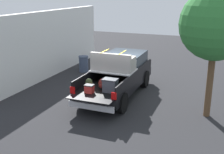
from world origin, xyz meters
The scene contains 5 objects.
ground_plane centered at (0.00, 0.00, 0.00)m, with size 40.00×40.00×0.00m, color #262628.
pickup_truck centered at (0.36, 0.00, 0.97)m, with size 6.05×2.06×2.23m.
building_facade centered at (1.89, 4.84, 1.87)m, with size 11.08×0.36×3.74m, color white.
tree_background centered at (-0.78, -4.15, 3.61)m, with size 2.69×2.69×4.98m.
trash_can centered at (3.18, 3.38, 0.50)m, with size 0.60×0.60×0.98m.
Camera 1 is at (-11.86, -4.48, 4.81)m, focal length 45.44 mm.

